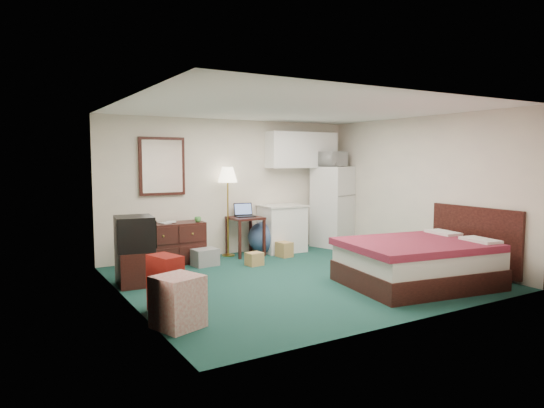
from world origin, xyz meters
TOP-DOWN VIEW (x-y plane):
  - floor at (0.00, 0.00)m, footprint 5.00×4.50m
  - ceiling at (0.00, 0.00)m, footprint 5.00×4.50m
  - walls at (0.00, 0.00)m, footprint 5.01×4.51m
  - mirror at (-1.35, 2.22)m, footprint 0.80×0.06m
  - upper_cabinets at (1.45, 2.08)m, footprint 1.50×0.35m
  - headboard at (2.46, -1.18)m, footprint 0.06×1.56m
  - dresser at (-1.27, 1.92)m, footprint 1.03×0.48m
  - floor_lamp at (-0.19, 2.05)m, footprint 0.45×0.45m
  - desk at (0.11, 1.93)m, footprint 0.58×0.58m
  - exercise_ball at (0.51, 1.96)m, footprint 0.64×0.64m
  - kitchen_counter at (0.89, 1.91)m, footprint 0.82×0.63m
  - fridge at (2.08, 1.88)m, footprint 0.85×0.85m
  - bed at (1.22, -1.18)m, footprint 2.15×1.79m
  - tv_stand at (-2.21, 0.84)m, footprint 0.53×0.57m
  - suitcase at (-2.22, -0.54)m, footprint 0.36×0.47m
  - retail_box at (-2.28, -1.12)m, footprint 0.57×0.57m
  - file_bin at (-0.88, 1.50)m, footprint 0.43×0.34m
  - cardboard_box_a at (-0.16, 1.09)m, footprint 0.28×0.25m
  - cardboard_box_b at (0.65, 1.45)m, footprint 0.26×0.29m
  - laptop at (0.10, 1.93)m, footprint 0.39×0.34m
  - crt_tv at (-2.21, 0.85)m, footprint 0.60×0.63m
  - microwave at (2.03, 1.82)m, footprint 0.61×0.45m
  - book_a at (-1.50, 1.88)m, footprint 0.15×0.05m
  - book_b at (-1.38, 1.97)m, footprint 0.17×0.07m
  - mug at (-0.88, 1.78)m, footprint 0.13×0.11m

SIDE VIEW (x-z plane):
  - floor at x=0.00m, z-range -0.01..0.01m
  - cardboard_box_a at x=-0.16m, z-range 0.00..0.22m
  - cardboard_box_b at x=0.65m, z-range 0.00..0.27m
  - file_bin at x=-0.88m, z-range 0.00..0.28m
  - tv_stand at x=-2.21m, z-range 0.00..0.49m
  - retail_box at x=-2.28m, z-range 0.00..0.56m
  - exercise_ball at x=0.51m, z-range 0.00..0.60m
  - bed at x=1.22m, z-range 0.00..0.62m
  - suitcase at x=-2.22m, z-range 0.00..0.67m
  - dresser at x=-1.27m, z-range 0.00..0.70m
  - desk at x=0.11m, z-range 0.00..0.72m
  - kitchen_counter at x=0.89m, z-range 0.00..0.87m
  - headboard at x=2.46m, z-range 0.05..1.05m
  - crt_tv at x=-2.21m, z-range 0.49..0.98m
  - mug at x=-0.88m, z-range 0.70..0.82m
  - book_a at x=-1.50m, z-range 0.70..0.91m
  - fridge at x=2.08m, z-range 0.00..1.62m
  - book_b at x=-1.38m, z-range 0.70..0.92m
  - floor_lamp at x=-0.19m, z-range 0.00..1.63m
  - laptop at x=0.10m, z-range 0.72..0.96m
  - walls at x=0.00m, z-range 0.00..2.50m
  - mirror at x=-1.35m, z-range 1.15..2.15m
  - microwave at x=2.03m, z-range 1.62..1.99m
  - upper_cabinets at x=1.45m, z-range 1.60..2.30m
  - ceiling at x=0.00m, z-range 2.50..2.50m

